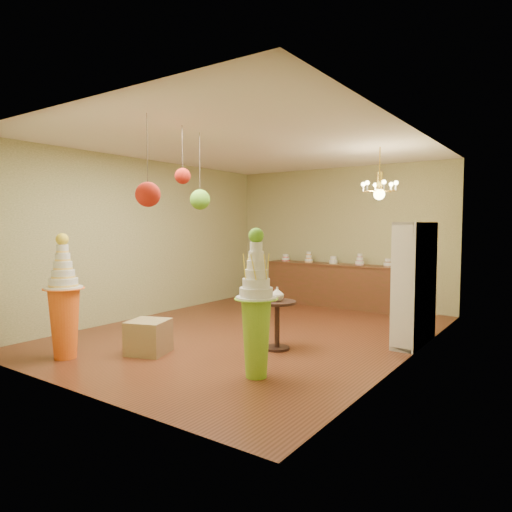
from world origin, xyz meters
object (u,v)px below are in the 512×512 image
Objects in this scene: pedestal_orange at (64,311)px; round_table at (277,318)px; pedestal_green at (256,318)px; sideboard at (333,284)px.

round_table is (2.08, 1.96, -0.18)m from pedestal_orange.
pedestal_green is at bearing 18.23° from pedestal_orange.
pedestal_green reaches higher than pedestal_orange.
sideboard is at bearing 104.97° from pedestal_green.
pedestal_green is at bearing -75.03° from sideboard.
sideboard is 4.39× the size of round_table.
sideboard reaches higher than round_table.
round_table is at bearing -76.90° from sideboard.
round_table is at bearing 43.29° from pedestal_orange.
pedestal_green is 2.64m from pedestal_orange.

